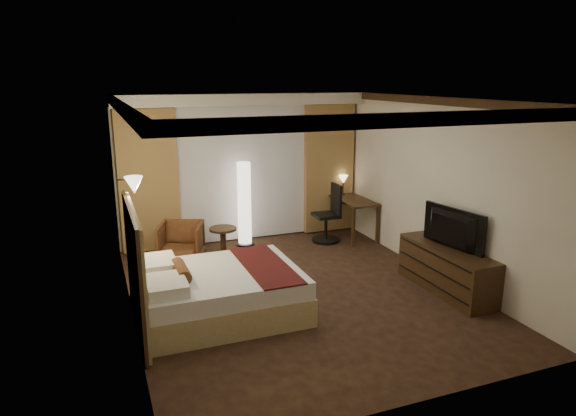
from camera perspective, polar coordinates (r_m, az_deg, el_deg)
name	(u,v)px	position (r m, az deg, el deg)	size (l,w,h in m)	color
floor	(298,293)	(7.39, 1.13, -9.40)	(4.50, 5.50, 0.01)	black
ceiling	(299,99)	(6.77, 1.25, 12.02)	(4.50, 5.50, 0.01)	white
back_wall	(242,168)	(9.50, -5.13, 4.45)	(4.50, 0.02, 2.70)	white
left_wall	(126,216)	(6.47, -17.59, -0.89)	(0.02, 5.50, 2.70)	white
right_wall	(436,188)	(8.06, 16.17, 2.15)	(0.02, 5.50, 2.70)	white
crown_molding	(299,104)	(6.77, 1.25, 11.51)	(4.50, 5.50, 0.12)	black
soffit	(244,99)	(9.13, -4.86, 11.95)	(4.50, 0.50, 0.20)	white
curtain_sheer	(243,174)	(9.44, -4.98, 3.78)	(2.48, 0.04, 2.45)	silver
curtain_left_drape	(148,181)	(9.07, -15.25, 2.88)	(1.00, 0.14, 2.45)	tan
curtain_right_drape	(329,169)	(9.99, 4.54, 4.37)	(1.00, 0.14, 2.45)	tan
wall_sconce	(134,185)	(6.94, -16.75, 2.47)	(0.24, 0.24, 0.24)	white
bed	(221,293)	(6.71, -7.50, -9.30)	(2.02, 1.58, 0.59)	white
headboard	(136,270)	(6.41, -16.57, -6.60)	(0.12, 1.88, 1.50)	tan
armchair	(181,240)	(8.69, -11.81, -3.51)	(0.69, 0.64, 0.71)	#532919
side_table	(223,242)	(8.80, -7.20, -3.78)	(0.46, 0.46, 0.51)	black
floor_lamp	(244,204)	(9.22, -4.87, 0.46)	(0.32, 0.32, 1.54)	white
desk	(352,218)	(9.81, 7.15, -1.13)	(0.55, 1.12, 0.75)	black
desk_lamp	(343,186)	(10.04, 6.14, 2.46)	(0.18, 0.18, 0.34)	#FFD899
office_chair	(326,213)	(9.47, 4.25, -0.59)	(0.52, 0.52, 1.08)	black
dresser	(447,269)	(7.68, 17.21, -6.53)	(0.50, 1.66, 0.65)	black
television	(448,227)	(7.47, 17.38, -2.04)	(1.06, 0.61, 0.14)	black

